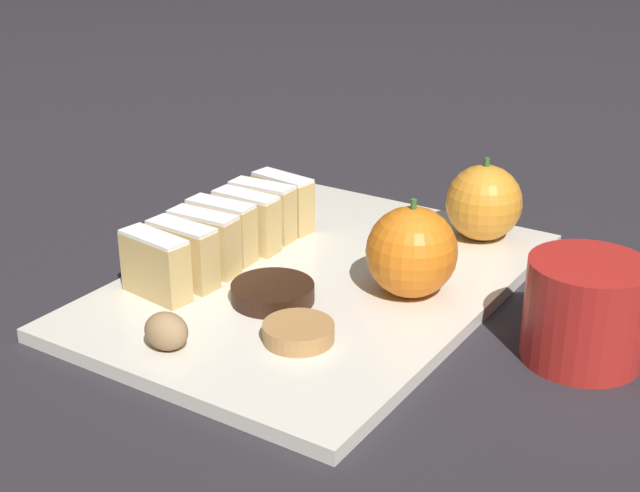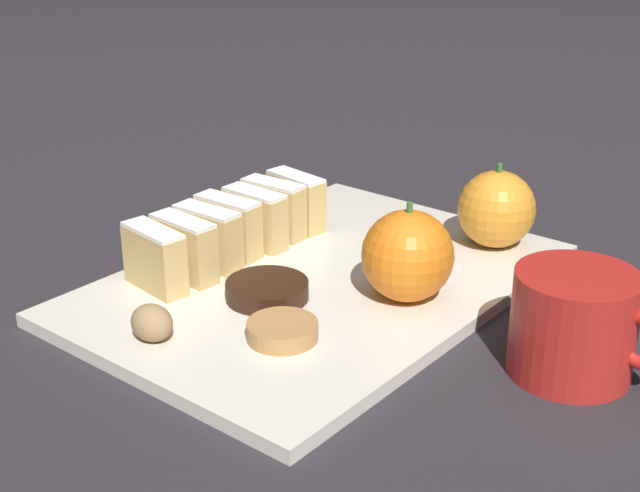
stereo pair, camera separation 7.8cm
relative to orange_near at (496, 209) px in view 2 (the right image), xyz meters
The scene contains 16 objects.
ground_plane 0.19m from the orange_near, 117.26° to the right, with size 6.00×6.00×0.00m, color #28262B.
serving_platter 0.19m from the orange_near, 117.26° to the right, with size 0.30×0.43×0.01m.
stollen_slice_front 0.32m from the orange_near, 123.75° to the right, with size 0.07×0.03×0.06m.
stollen_slice_second 0.30m from the orange_near, 126.55° to the right, with size 0.07×0.03×0.06m.
stollen_slice_third 0.27m from the orange_near, 130.78° to the right, with size 0.07×0.03×0.06m.
stollen_slice_fourth 0.26m from the orange_near, 136.17° to the right, with size 0.07×0.03×0.06m.
stollen_slice_fifth 0.23m from the orange_near, 140.85° to the right, with size 0.07×0.02×0.06m.
stollen_slice_sixth 0.22m from the orange_near, 147.95° to the right, with size 0.07×0.03×0.06m.
stollen_slice_back 0.20m from the orange_near, 155.16° to the right, with size 0.07×0.03×0.06m.
orange_near is the anchor object (origin of this frame).
orange_far 0.15m from the orange_near, 90.38° to the right, with size 0.08×0.08×0.09m.
walnut 0.35m from the orange_near, 108.49° to the right, with size 0.04×0.03×0.03m.
chocolate_cookie 0.24m from the orange_near, 112.17° to the right, with size 0.07×0.07×0.02m.
gingerbread_cookie 0.27m from the orange_near, 97.37° to the right, with size 0.06×0.06×0.01m.
evergreen_sprig 0.11m from the orange_near, 119.52° to the right, with size 0.04×0.04×0.05m.
coffee_mug 0.22m from the orange_near, 46.09° to the right, with size 0.12×0.09×0.08m.
Camera 2 is at (0.45, -0.56, 0.35)m, focal length 50.00 mm.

